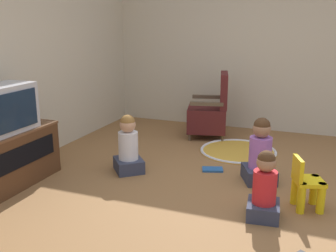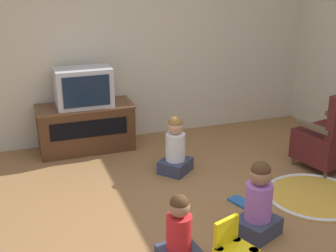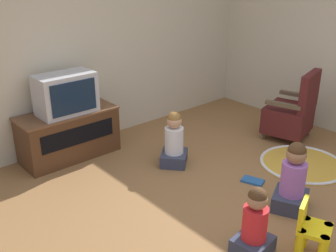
# 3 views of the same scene
# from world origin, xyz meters

# --- Properties ---
(ground_plane) EXTENTS (30.00, 30.00, 0.00)m
(ground_plane) POSITION_xyz_m (0.00, 0.00, 0.00)
(ground_plane) COLOR olive
(wall_back) EXTENTS (5.67, 0.12, 2.82)m
(wall_back) POSITION_xyz_m (-0.16, 2.51, 1.41)
(wall_back) COLOR beige
(wall_back) RESTS_ON ground_plane
(wall_right) EXTENTS (0.12, 5.57, 2.82)m
(wall_right) POSITION_xyz_m (2.61, -0.21, 1.41)
(wall_right) COLOR beige
(wall_right) RESTS_ON ground_plane
(tv_cabinet) EXTENTS (1.20, 0.52, 0.59)m
(tv_cabinet) POSITION_xyz_m (-0.69, 2.18, 0.31)
(tv_cabinet) COLOR #4C2D19
(tv_cabinet) RESTS_ON ground_plane
(television) EXTENTS (0.68, 0.40, 0.48)m
(television) POSITION_xyz_m (-0.69, 2.14, 0.83)
(television) COLOR #B7B7BC
(television) RESTS_ON tv_cabinet
(black_armchair) EXTENTS (0.72, 0.69, 0.96)m
(black_armchair) POSITION_xyz_m (1.87, 0.68, 0.37)
(black_armchair) COLOR brown
(black_armchair) RESTS_ON ground_plane
(yellow_kid_chair) EXTENTS (0.34, 0.33, 0.50)m
(yellow_kid_chair) POSITION_xyz_m (-0.09, -0.78, 0.21)
(yellow_kid_chair) COLOR yellow
(yellow_kid_chair) RESTS_ON ground_plane
(play_mat) EXTENTS (1.01, 1.01, 0.04)m
(play_mat) POSITION_xyz_m (1.31, 0.12, 0.01)
(play_mat) COLOR gold
(play_mat) RESTS_ON ground_plane
(child_watching_left) EXTENTS (0.34, 0.31, 0.62)m
(child_watching_left) POSITION_xyz_m (-0.41, -0.44, 0.27)
(child_watching_left) COLOR #33384C
(child_watching_left) RESTS_ON ground_plane
(child_watching_center) EXTENTS (0.46, 0.44, 0.71)m
(child_watching_center) POSITION_xyz_m (0.39, -0.28, 0.31)
(child_watching_center) COLOR #33384C
(child_watching_center) RESTS_ON ground_plane
(child_watching_right) EXTENTS (0.46, 0.45, 0.67)m
(child_watching_right) POSITION_xyz_m (0.15, 1.17, 0.29)
(child_watching_right) COLOR #33384C
(child_watching_right) RESTS_ON ground_plane
(book) EXTENTS (0.21, 0.27, 0.02)m
(book) POSITION_xyz_m (0.52, 0.27, 0.01)
(book) COLOR #235699
(book) RESTS_ON ground_plane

